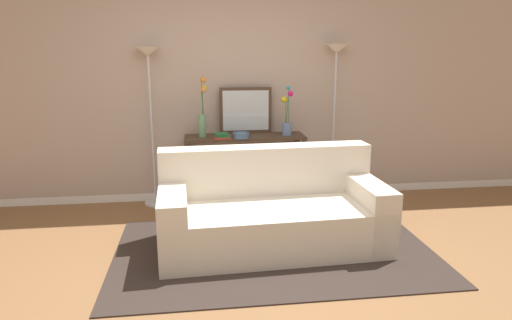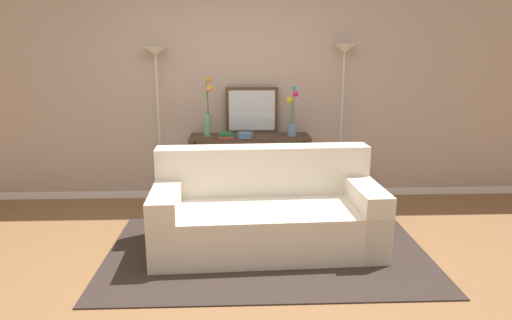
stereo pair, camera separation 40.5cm
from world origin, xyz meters
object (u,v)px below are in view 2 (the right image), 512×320
Objects in this scene: wall_mirror at (252,110)px; book_stack at (226,135)px; console_table at (250,156)px; floor_lamp_right at (343,79)px; book_row_under_console at (214,199)px; fruit_bowl at (245,135)px; vase_tall_flowers at (208,111)px; floor_lamp_left at (157,82)px; couch at (266,213)px; vase_short_flowers at (292,120)px.

wall_mirror is 0.48m from book_stack.
floor_lamp_right reaches higher than console_table.
console_table is at bearing 0.00° from book_row_under_console.
vase_tall_flowers is at bearing 164.99° from fruit_bowl.
floor_lamp_left reaches higher than vase_tall_flowers.
floor_lamp_left reaches higher than book_row_under_console.
couch is 8.14× the size of book_row_under_console.
vase_tall_flowers reaches higher than book_row_under_console.
console_table reaches higher than book_row_under_console.
floor_lamp_left reaches higher than fruit_bowl.
book_row_under_console is (-0.16, 0.13, -0.79)m from book_stack.
floor_lamp_right reaches higher than vase_tall_flowers.
floor_lamp_left is at bearing 180.00° from floor_lamp_right.
wall_mirror is at bearing 177.39° from floor_lamp_right.
wall_mirror is (1.08, 0.05, -0.34)m from floor_lamp_left.
book_stack reaches higher than fruit_bowl.
vase_short_flowers is 2.23× the size of book_row_under_console.
book_stack is at bearing -135.41° from wall_mirror.
console_table is at bearing -173.77° from floor_lamp_right.
console_table is 7.40× the size of fruit_bowl.
wall_mirror is 0.50m from vase_short_flowers.
vase_short_flowers reaches higher than console_table.
vase_tall_flowers is 0.50m from fruit_bowl.
floor_lamp_right is 7.29× the size of book_row_under_console.
vase_tall_flowers is (-0.59, 1.17, 0.79)m from couch.
floor_lamp_right is 1.31m from fruit_bowl.
couch is 11.10× the size of fruit_bowl.
book_stack is (0.78, -0.25, -0.57)m from floor_lamp_left.
floor_lamp_right reaches higher than floor_lamp_left.
console_table is (-0.11, 1.18, 0.26)m from couch.
floor_lamp_right is at bearing 6.23° from console_table.
vase_short_flowers is at bearing -3.15° from console_table.
wall_mirror is at bearing 19.78° from book_row_under_console.
vase_tall_flowers reaches higher than book_stack.
console_table is 1.35m from floor_lamp_left.
fruit_bowl is at bearing -169.36° from vase_short_flowers.
couch is at bearing -84.50° from console_table.
couch is 1.20m from fruit_bowl.
floor_lamp_left is at bearing 131.74° from couch.
console_table is 2.43× the size of vase_short_flowers.
vase_tall_flowers is (-1.55, -0.13, -0.34)m from floor_lamp_right.
book_stack is at bearing -154.31° from console_table.
floor_lamp_right is 1.11m from wall_mirror.
wall_mirror is 1.14m from book_row_under_console.
book_row_under_console is at bearing -175.54° from floor_lamp_right.
vase_short_flowers is 3.04× the size of fruit_bowl.
floor_lamp_right is at bearing 4.46° from book_row_under_console.
couch is 1.24m from book_stack.
wall_mirror reaches higher than book_row_under_console.
book_row_under_console is at bearing -10.83° from floor_lamp_left.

